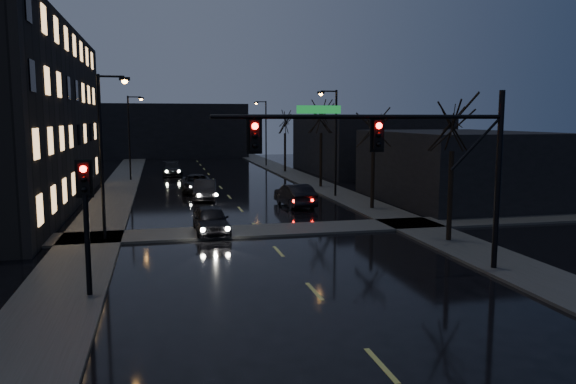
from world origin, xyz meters
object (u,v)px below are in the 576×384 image
oncoming_car_a (211,220)px  oncoming_car_c (197,183)px  oncoming_car_b (205,190)px  oncoming_car_d (172,169)px  lead_car (295,195)px

oncoming_car_a → oncoming_car_c: bearing=88.0°
oncoming_car_a → oncoming_car_c: 16.75m
oncoming_car_b → oncoming_car_d: (-1.91, 18.17, -0.02)m
lead_car → oncoming_car_b: bearing=-43.6°
oncoming_car_c → lead_car: lead_car is taller
oncoming_car_b → lead_car: lead_car is taller
oncoming_car_a → lead_car: (6.36, 7.75, 0.04)m
oncoming_car_d → oncoming_car_b: bearing=-85.1°
oncoming_car_a → oncoming_car_d: size_ratio=0.88×
oncoming_car_a → oncoming_car_d: 30.42m
oncoming_car_b → oncoming_car_c: size_ratio=0.86×
oncoming_car_b → lead_car: (5.68, -4.47, 0.04)m
oncoming_car_d → lead_car: (7.59, -22.65, 0.06)m
oncoming_car_a → oncoming_car_d: bearing=91.6°
oncoming_car_a → oncoming_car_d: oncoming_car_a is taller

